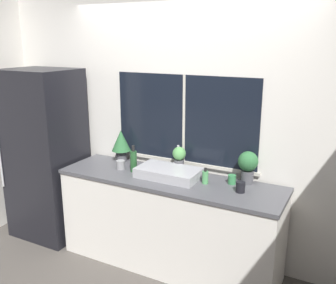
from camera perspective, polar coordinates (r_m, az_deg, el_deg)
The scene contains 14 objects.
ground_plane at distance 3.70m, azimuth -2.15°, elevation -20.17°, with size 14.00×14.00×0.00m, color #4C4742.
wall_back at distance 3.68m, azimuth 2.71°, elevation 2.76°, with size 8.00×0.09×2.70m.
wall_left at distance 5.56m, azimuth -14.00°, elevation 6.61°, with size 0.06×7.00×2.70m.
counter at distance 3.69m, azimuth 0.09°, elevation -12.10°, with size 2.16×0.61×0.90m.
refrigerator at distance 4.32m, azimuth -18.12°, elevation -1.85°, with size 0.75×0.63×1.86m.
sink at distance 3.51m, azimuth 0.11°, elevation -4.68°, with size 0.58×0.39×0.26m.
potted_plant_left at distance 3.96m, azimuth -7.17°, elevation -0.12°, with size 0.20×0.20×0.34m.
potted_plant_center at distance 3.64m, azimuth 1.69°, elevation -2.36°, with size 0.13×0.13×0.25m.
potted_plant_right at distance 3.40m, azimuth 12.08°, elevation -3.37°, with size 0.18×0.18×0.30m.
soap_bottle at distance 3.38m, azimuth 5.70°, elevation -5.33°, with size 0.06×0.06×0.15m.
bottle_tall at distance 3.66m, azimuth -5.28°, elevation -2.85°, with size 0.07×0.07×0.26m.
mug_green at distance 3.41m, azimuth 9.72°, elevation -5.64°, with size 0.07×0.07×0.08m.
mug_grey at distance 3.76m, azimuth -7.24°, elevation -3.46°, with size 0.09×0.09×0.09m.
mug_black at distance 3.24m, azimuth 10.99°, elevation -6.74°, with size 0.08×0.08×0.09m.
Camera 1 is at (1.52, -2.61, 2.15)m, focal length 40.00 mm.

